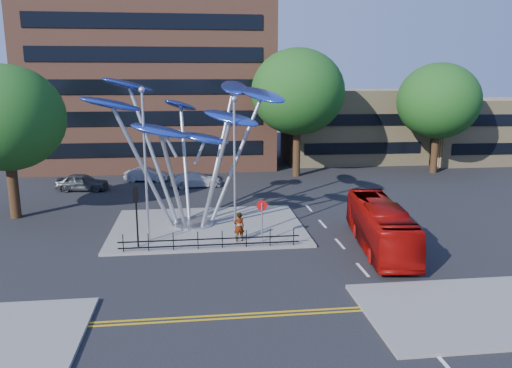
{
  "coord_description": "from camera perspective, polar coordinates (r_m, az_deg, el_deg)",
  "views": [
    {
      "loc": [
        -1.68,
        -24.68,
        9.53
      ],
      "look_at": [
        1.84,
        4.0,
        3.24
      ],
      "focal_mm": 35.0,
      "sensor_mm": 36.0,
      "label": 1
    }
  ],
  "objects": [
    {
      "name": "tree_right",
      "position": [
        47.7,
        4.79,
        10.44
      ],
      "size": [
        8.8,
        8.8,
        12.11
      ],
      "color": "black",
      "rests_on": "ground"
    },
    {
      "name": "parked_car_left",
      "position": [
        44.62,
        -19.24,
        0.21
      ],
      "size": [
        4.46,
        2.22,
        1.46
      ],
      "primitive_type": "imported",
      "rotation": [
        0.0,
        0.0,
        1.45
      ],
      "color": "#414549",
      "rests_on": "ground"
    },
    {
      "name": "street_lamp_right",
      "position": [
        28.12,
        -2.47,
        3.19
      ],
      "size": [
        0.36,
        0.36,
        8.3
      ],
      "color": "#9EA0A5",
      "rests_on": "traffic_island"
    },
    {
      "name": "traffic_light_island",
      "position": [
        28.24,
        -13.54,
        -2.24
      ],
      "size": [
        0.28,
        0.18,
        3.42
      ],
      "color": "black",
      "rests_on": "traffic_island"
    },
    {
      "name": "tree_far",
      "position": [
        52.4,
        20.12,
        8.89
      ],
      "size": [
        8.0,
        8.0,
        10.81
      ],
      "color": "black",
      "rests_on": "ground"
    },
    {
      "name": "brick_tower",
      "position": [
        57.11,
        -11.87,
        17.52
      ],
      "size": [
        25.0,
        15.0,
        30.0
      ],
      "primitive_type": "cube",
      "color": "brown",
      "rests_on": "ground"
    },
    {
      "name": "parked_car_mid",
      "position": [
        46.97,
        -12.38,
        1.08
      ],
      "size": [
        4.05,
        1.81,
        1.29
      ],
      "primitive_type": "imported",
      "rotation": [
        0.0,
        0.0,
        1.45
      ],
      "color": "#B0B1B8",
      "rests_on": "ground"
    },
    {
      "name": "pedestrian",
      "position": [
        28.83,
        -1.95,
        -4.92
      ],
      "size": [
        0.67,
        0.48,
        1.72
      ],
      "primitive_type": "imported",
      "rotation": [
        0.0,
        0.0,
        3.26
      ],
      "color": "gray",
      "rests_on": "traffic_island"
    },
    {
      "name": "tree_left",
      "position": [
        36.91,
        -26.68,
        6.73
      ],
      "size": [
        7.6,
        7.6,
        10.32
      ],
      "color": "black",
      "rests_on": "ground"
    },
    {
      "name": "low_building_far",
      "position": [
        61.77,
        24.01,
        5.62
      ],
      "size": [
        12.0,
        8.0,
        7.0
      ],
      "primitive_type": "cube",
      "color": "tan",
      "rests_on": "ground"
    },
    {
      "name": "street_lamp_left",
      "position": [
        28.63,
        -12.6,
        3.6
      ],
      "size": [
        0.36,
        0.36,
        8.8
      ],
      "color": "#9EA0A5",
      "rests_on": "traffic_island"
    },
    {
      "name": "low_building_near",
      "position": [
        57.74,
        10.93,
        6.56
      ],
      "size": [
        15.0,
        8.0,
        8.0
      ],
      "primitive_type": "cube",
      "color": "tan",
      "rests_on": "ground"
    },
    {
      "name": "double_yellow_far",
      "position": [
        20.77,
        -1.63,
        -15.02
      ],
      "size": [
        40.0,
        0.12,
        0.01
      ],
      "primitive_type": "cube",
      "color": "gold",
      "rests_on": "ground"
    },
    {
      "name": "pedestrian_railing_front",
      "position": [
        27.88,
        -5.26,
        -6.56
      ],
      "size": [
        10.0,
        0.06,
        1.0
      ],
      "color": "black",
      "rests_on": "traffic_island"
    },
    {
      "name": "traffic_island",
      "position": [
        32.11,
        -5.5,
        -4.9
      ],
      "size": [
        12.0,
        9.0,
        0.15
      ],
      "primitive_type": "cube",
      "color": "slate",
      "rests_on": "ground"
    },
    {
      "name": "double_yellow_near",
      "position": [
        21.04,
        -1.71,
        -14.64
      ],
      "size": [
        40.0,
        0.12,
        0.01
      ],
      "primitive_type": "cube",
      "color": "gold",
      "rests_on": "ground"
    },
    {
      "name": "leaf_sculpture",
      "position": [
        31.48,
        -7.75,
        7.32
      ],
      "size": [
        12.72,
        9.54,
        9.51
      ],
      "color": "#9EA0A5",
      "rests_on": "traffic_island"
    },
    {
      "name": "pavement_right",
      "position": [
        23.73,
        26.78,
        -12.6
      ],
      "size": [
        12.0,
        6.0,
        0.15
      ],
      "primitive_type": "cube",
      "color": "slate",
      "rests_on": "ground"
    },
    {
      "name": "ground",
      "position": [
        26.51,
        -2.93,
        -8.8
      ],
      "size": [
        120.0,
        120.0,
        0.0
      ],
      "primitive_type": "plane",
      "color": "black",
      "rests_on": "ground"
    },
    {
      "name": "no_entry_sign_island",
      "position": [
        28.51,
        0.68,
        -3.42
      ],
      "size": [
        0.6,
        0.1,
        2.45
      ],
      "color": "#9EA0A5",
      "rests_on": "traffic_island"
    },
    {
      "name": "red_bus",
      "position": [
        28.89,
        14.0,
        -4.64
      ],
      "size": [
        3.43,
        9.57,
        2.61
      ],
      "primitive_type": "imported",
      "rotation": [
        0.0,
        0.0,
        -0.13
      ],
      "color": "#990907",
      "rests_on": "ground"
    },
    {
      "name": "parked_car_right",
      "position": [
        43.91,
        -6.87,
        0.52
      ],
      "size": [
        4.61,
        2.16,
        1.3
      ],
      "primitive_type": "imported",
      "rotation": [
        0.0,
        0.0,
        1.65
      ],
      "color": "silver",
      "rests_on": "ground"
    }
  ]
}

